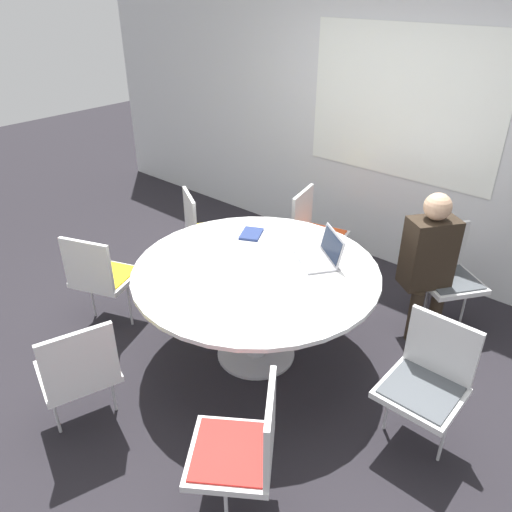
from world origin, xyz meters
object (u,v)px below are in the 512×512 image
Objects in this scene: spiral_notebook at (251,234)px; chair_3 at (100,273)px; chair_5 at (244,446)px; laptop at (323,254)px; chair_2 at (205,227)px; chair_0 at (447,270)px; person_0 at (429,256)px; chair_4 at (79,368)px; chair_6 at (428,377)px; chair_1 at (314,229)px.

chair_3 is at bearing -132.00° from spiral_notebook.
chair_5 is (1.95, -0.48, 0.00)m from chair_3.
chair_5 is at bearing -34.19° from laptop.
chair_2 is 1.46m from laptop.
laptop is 0.65m from spiral_notebook.
chair_0 is at bearing 93.56° from laptop.
chair_0 is at bearing 37.65° from spiral_notebook.
person_0 reaches higher than spiral_notebook.
chair_4 is (0.81, -1.81, 0.00)m from chair_2.
chair_2 is 0.84m from spiral_notebook.
laptop is (-0.99, 0.34, 0.31)m from chair_6.
person_0 is 1.36m from spiral_notebook.
spiral_notebook is at bearing -16.44° from chair_0.
chair_5 is 3.30× the size of spiral_notebook.
person_0 is (0.01, 2.07, 0.20)m from chair_5.
laptop is at bearing -15.24° from chair_5.
chair_2 is 1.99m from person_0.
chair_6 is (2.40, -0.53, 0.00)m from chair_2.
spiral_notebook is (-1.15, 1.36, 0.27)m from chair_5.
chair_0 reaches higher than spiral_notebook.
chair_0 is 0.32m from person_0.
spiral_notebook is at bearing -10.10° from chair_6.
laptop is (1.44, 0.91, 0.31)m from chair_3.
chair_1 is at bearing 43.91° from chair_3.
chair_0 and chair_6 have the same top height.
chair_1 is at bearing 69.60° from chair_2.
chair_2 is at bearing 67.36° from chair_3.
chair_4 is 1.14m from chair_5.
chair_4 is 1.00× the size of chair_5.
chair_1 is 1.92m from chair_3.
chair_3 is at bearing -37.81° from chair_1.
chair_1 is (-1.22, -0.09, 0.00)m from chair_0.
chair_2 is 1.98m from chair_4.
person_0 is at bearing 44.45° from chair_2.
chair_1 is at bearing -61.79° from person_0.
chair_0 is at bearing -161.06° from person_0.
chair_1 is 0.90m from spiral_notebook.
chair_5 is 2.08m from person_0.
laptop reaches higher than chair_0.
laptop reaches higher than chair_6.
chair_4 is 1.62m from spiral_notebook.
person_0 is 0.86m from laptop.
chair_1 is 1.00× the size of chair_4.
laptop reaches higher than chair_3.
chair_6 is 1.14m from person_0.
chair_2 is (-0.78, -0.64, 0.00)m from chair_1.
chair_3 is 1.00× the size of chair_5.
laptop is (-0.58, -0.92, 0.31)m from chair_0.
chair_4 is 3.30× the size of spiral_notebook.
chair_5 is (1.11, 0.23, 0.00)m from chair_4.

